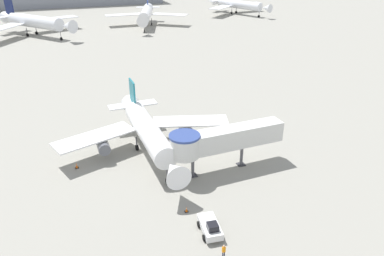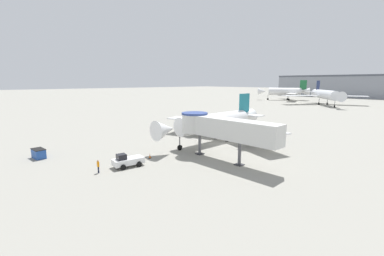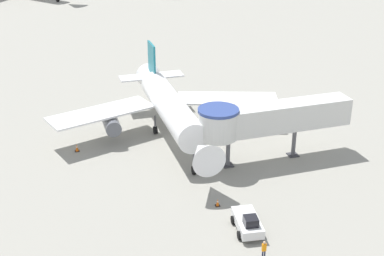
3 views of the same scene
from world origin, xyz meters
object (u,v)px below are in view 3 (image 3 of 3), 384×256
at_px(main_airplane, 170,107).
at_px(pushback_tug_white, 248,223).
at_px(jet_bridge, 264,119).
at_px(traffic_cone_port_wing, 77,148).
at_px(traffic_cone_near_nose, 218,203).
at_px(ground_crew_marshaller, 264,249).

bearing_deg(main_airplane, pushback_tug_white, -85.63).
bearing_deg(pushback_tug_white, jet_bridge, 68.49).
bearing_deg(main_airplane, traffic_cone_port_wing, -177.32).
bearing_deg(jet_bridge, pushback_tug_white, -119.74).
xyz_separation_m(pushback_tug_white, traffic_cone_port_wing, (-12.55, 18.92, -0.41)).
bearing_deg(traffic_cone_near_nose, pushback_tug_white, -74.22).
xyz_separation_m(traffic_cone_port_wing, ground_crew_marshaller, (12.35, -22.83, 0.59)).
distance_m(main_airplane, pushback_tug_white, 19.94).
bearing_deg(main_airplane, traffic_cone_near_nose, -88.63).
distance_m(main_airplane, traffic_cone_port_wing, 11.19).
height_order(traffic_cone_port_wing, traffic_cone_near_nose, traffic_cone_port_wing).
xyz_separation_m(jet_bridge, traffic_cone_port_wing, (-18.55, 7.44, -4.40)).
height_order(pushback_tug_white, traffic_cone_near_nose, pushback_tug_white).
relative_size(main_airplane, traffic_cone_port_wing, 33.09).
bearing_deg(jet_bridge, ground_crew_marshaller, -114.08).
relative_size(traffic_cone_near_nose, ground_crew_marshaller, 0.41).
relative_size(main_airplane, jet_bridge, 1.67).
distance_m(jet_bridge, traffic_cone_port_wing, 20.47).
xyz_separation_m(jet_bridge, pushback_tug_white, (-6.01, -11.48, -3.99)).
xyz_separation_m(pushback_tug_white, traffic_cone_near_nose, (-1.22, 4.32, -0.47)).
bearing_deg(traffic_cone_port_wing, jet_bridge, -21.86).
bearing_deg(jet_bridge, traffic_cone_port_wing, 156.03).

